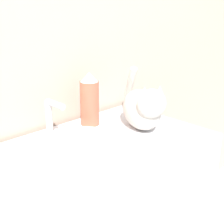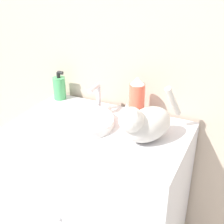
# 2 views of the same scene
# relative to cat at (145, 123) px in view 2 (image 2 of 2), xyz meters

# --- Properties ---
(wall_back) EXTENTS (6.00, 0.05, 2.50)m
(wall_back) POSITION_rel_cat_xyz_m (-0.23, 0.31, 0.33)
(wall_back) COLOR #C6B29E
(wall_back) RESTS_ON ground_plane
(vanity_cabinet) EXTENTS (0.83, 0.52, 0.83)m
(vanity_cabinet) POSITION_rel_cat_xyz_m (-0.23, 0.01, -0.51)
(vanity_cabinet) COLOR silver
(vanity_cabinet) RESTS_ON ground_plane
(sink_basin) EXTENTS (0.30, 0.30, 0.04)m
(sink_basin) POSITION_rel_cat_xyz_m (-0.31, 0.00, -0.07)
(sink_basin) COLOR white
(sink_basin) RESTS_ON vanity_cabinet
(faucet) EXTENTS (0.14, 0.10, 0.15)m
(faucet) POSITION_rel_cat_xyz_m (-0.31, 0.16, -0.02)
(faucet) COLOR silver
(faucet) RESTS_ON vanity_cabinet
(cat) EXTENTS (0.23, 0.33, 0.22)m
(cat) POSITION_rel_cat_xyz_m (0.00, 0.00, 0.00)
(cat) COLOR silver
(cat) RESTS_ON vanity_cabinet
(soap_bottle) EXTENTS (0.07, 0.07, 0.16)m
(soap_bottle) POSITION_rel_cat_xyz_m (-0.58, 0.21, -0.02)
(soap_bottle) COLOR #4CB266
(soap_bottle) RESTS_ON vanity_cabinet
(spray_bottle) EXTENTS (0.08, 0.08, 0.21)m
(spray_bottle) POSITION_rel_cat_xyz_m (-0.11, 0.18, 0.01)
(spray_bottle) COLOR #EF6047
(spray_bottle) RESTS_ON vanity_cabinet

